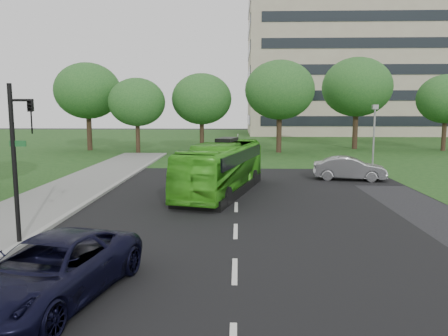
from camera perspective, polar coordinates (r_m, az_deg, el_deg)
name	(u,v)px	position (r m, az deg, el deg)	size (l,w,h in m)	color
ground	(236,218)	(18.32, 1.56, -6.56)	(160.00, 160.00, 0.00)	black
street_surfaces	(233,157)	(40.75, 1.21, 1.46)	(120.00, 120.00, 0.15)	black
office_building	(362,63)	(83.03, 17.60, 12.97)	(40.10, 20.10, 25.00)	tan
tree_park_a	(137,102)	(45.20, -11.30, 8.42)	(5.69, 5.69, 7.56)	black
tree_park_b	(202,99)	(45.61, -2.94, 8.97)	(6.18, 6.18, 8.11)	black
tree_park_c	(280,90)	(45.27, 7.29, 10.06)	(7.06, 7.06, 9.37)	black
tree_park_d	(357,87)	(51.08, 16.97, 10.06)	(7.64, 7.64, 10.10)	black
tree_park_e	(446,99)	(52.26, 27.04, 8.03)	(6.07, 6.07, 8.09)	black
tree_park_f	(88,91)	(49.43, -17.39, 9.58)	(7.00, 7.00, 9.35)	black
bus	(222,168)	(23.44, -0.27, 0.01)	(2.29, 9.78, 2.73)	green
sedan	(349,168)	(28.89, 16.07, -0.05)	(1.57, 4.50, 1.48)	#98989C
suv	(50,270)	(11.36, -21.73, -12.28)	(2.51, 5.43, 1.51)	black
traffic_light	(19,152)	(15.62, -25.24, 1.88)	(0.85, 0.22, 5.34)	black
camera_pole	(374,128)	(33.76, 19.03, 4.94)	(0.48, 0.45, 4.80)	gray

